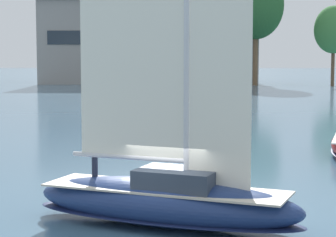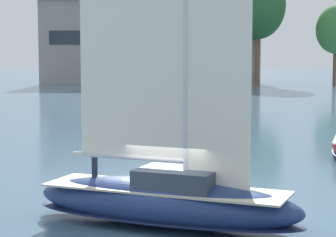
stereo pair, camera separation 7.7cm
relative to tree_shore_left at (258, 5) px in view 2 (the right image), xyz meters
name	(u,v)px [view 2 (the right image)]	position (x,y,z in m)	size (l,w,h in m)	color
ground_plane	(165,226)	(-11.52, -86.02, -12.79)	(400.00, 400.00, 0.00)	#42667F
waterfront_building	(152,40)	(-17.57, 10.46, -5.34)	(37.85, 18.25, 14.85)	gray
tree_shore_left	(258,5)	(0.00, 0.00, 0.00)	(8.88, 8.88, 18.28)	brown
tree_shore_center	(336,30)	(12.17, -1.12, -3.90)	(6.18, 6.18, 12.71)	brown
sailboat_main	(165,195)	(-11.51, -86.02, -11.81)	(9.20, 5.45, 12.22)	navy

